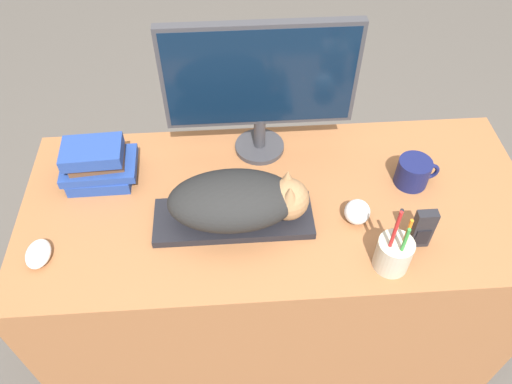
% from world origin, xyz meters
% --- Properties ---
extents(desk, '(1.49, 0.65, 0.74)m').
position_xyz_m(desk, '(0.00, 0.32, 0.37)').
color(desk, brown).
rests_on(desk, ground_plane).
extents(keyboard, '(0.44, 0.16, 0.02)m').
position_xyz_m(keyboard, '(-0.13, 0.26, 0.75)').
color(keyboard, black).
rests_on(keyboard, desk).
extents(cat, '(0.38, 0.20, 0.14)m').
position_xyz_m(cat, '(-0.11, 0.26, 0.83)').
color(cat, black).
rests_on(cat, keyboard).
extents(monitor, '(0.55, 0.16, 0.44)m').
position_xyz_m(monitor, '(-0.04, 0.55, 1.00)').
color(monitor, '#333338').
rests_on(monitor, desk).
extents(computer_mouse, '(0.06, 0.09, 0.04)m').
position_xyz_m(computer_mouse, '(-0.65, 0.17, 0.76)').
color(computer_mouse, silver).
rests_on(computer_mouse, desk).
extents(coffee_mug, '(0.13, 0.10, 0.09)m').
position_xyz_m(coffee_mug, '(0.40, 0.37, 0.78)').
color(coffee_mug, '#141947').
rests_on(coffee_mug, desk).
extents(pen_cup, '(0.09, 0.09, 0.23)m').
position_xyz_m(pen_cup, '(0.27, 0.09, 0.79)').
color(pen_cup, '#B2A893').
rests_on(pen_cup, desk).
extents(baseball, '(0.07, 0.07, 0.07)m').
position_xyz_m(baseball, '(0.21, 0.24, 0.77)').
color(baseball, silver).
rests_on(baseball, desk).
extents(phone, '(0.05, 0.03, 0.13)m').
position_xyz_m(phone, '(0.36, 0.15, 0.80)').
color(phone, black).
rests_on(phone, desk).
extents(book_stack, '(0.22, 0.15, 0.13)m').
position_xyz_m(book_stack, '(-0.52, 0.45, 0.80)').
color(book_stack, navy).
rests_on(book_stack, desk).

